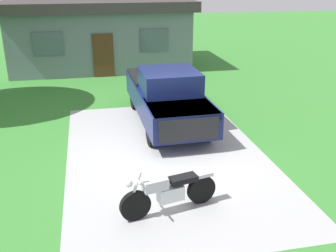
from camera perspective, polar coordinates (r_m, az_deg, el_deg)
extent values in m
plane|color=#387F31|center=(11.02, -0.25, -4.26)|extent=(80.00, 80.00, 0.00)
cube|color=#A6A6A6|center=(11.02, -0.25, -4.24)|extent=(5.48, 8.86, 0.01)
cylinder|color=black|center=(8.20, -4.80, -11.54)|extent=(0.67, 0.26, 0.66)
cylinder|color=black|center=(8.75, 4.89, -9.23)|extent=(0.67, 0.26, 0.66)
cube|color=silver|center=(8.40, 0.38, -9.82)|extent=(0.60, 0.38, 0.32)
cube|color=#B7BABF|center=(8.13, -1.88, -8.54)|extent=(0.56, 0.37, 0.24)
cube|color=black|center=(8.38, 2.26, -7.73)|extent=(0.65, 0.41, 0.12)
cube|color=#B7BABF|center=(8.57, 4.97, -7.10)|extent=(0.51, 0.30, 0.08)
cylinder|color=silver|center=(8.00, -4.89, -9.32)|extent=(0.34, 0.13, 0.77)
cylinder|color=silver|center=(7.84, -4.96, -7.31)|extent=(0.19, 0.69, 0.04)
sphere|color=silver|center=(7.88, -5.76, -8.36)|extent=(0.16, 0.16, 0.16)
cylinder|color=black|center=(11.89, 5.54, -0.17)|extent=(0.32, 0.85, 0.84)
cylinder|color=black|center=(11.50, -2.25, -0.84)|extent=(0.32, 0.85, 0.84)
cylinder|color=black|center=(15.06, 1.39, 4.62)|extent=(0.32, 0.85, 0.84)
cylinder|color=black|center=(14.76, -4.81, 4.19)|extent=(0.32, 0.85, 0.84)
cube|color=#141E51|center=(13.19, -0.24, 3.89)|extent=(2.11, 5.64, 0.80)
cube|color=#141E51|center=(11.39, 1.81, 2.58)|extent=(1.94, 1.94, 0.20)
cube|color=#141E51|center=(12.60, 0.16, 6.60)|extent=(1.84, 1.94, 0.70)
cube|color=#3F4C56|center=(11.88, 1.04, 5.17)|extent=(1.70, 0.19, 0.60)
cube|color=black|center=(14.57, -1.59, 6.62)|extent=(1.95, 2.44, 0.50)
cube|color=black|center=(10.65, 3.05, -0.53)|extent=(1.70, 0.13, 0.64)
cube|color=slate|center=(21.87, -9.87, 12.53)|extent=(9.00, 5.00, 3.00)
cube|color=#383333|center=(21.68, -10.17, 17.10)|extent=(9.60, 5.60, 0.50)
cube|color=#4C2D19|center=(19.46, -9.44, 10.12)|extent=(1.00, 0.08, 2.10)
cube|color=#4C5966|center=(19.41, -17.15, 11.40)|extent=(1.40, 0.06, 1.10)
cube|color=#4C5966|center=(19.61, -2.02, 12.41)|extent=(1.40, 0.06, 1.10)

